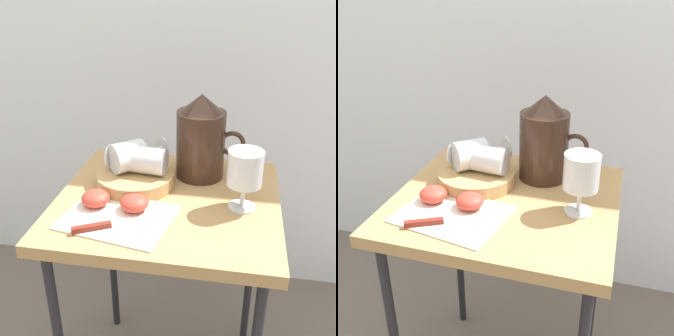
% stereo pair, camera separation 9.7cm
% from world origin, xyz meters
% --- Properties ---
extents(curtain_drape, '(2.40, 0.03, 2.12)m').
position_xyz_m(curtain_drape, '(0.00, 0.59, 1.06)').
color(curtain_drape, white).
rests_on(curtain_drape, ground_plane).
extents(table, '(0.54, 0.50, 0.67)m').
position_xyz_m(table, '(0.00, 0.00, 0.61)').
color(table, '#AD8451').
rests_on(table, ground_plane).
extents(linen_napkin, '(0.27, 0.22, 0.00)m').
position_xyz_m(linen_napkin, '(-0.09, -0.11, 0.68)').
color(linen_napkin, silver).
rests_on(linen_napkin, table).
extents(basket_tray, '(0.20, 0.20, 0.03)m').
position_xyz_m(basket_tray, '(-0.09, 0.05, 0.69)').
color(basket_tray, tan).
rests_on(basket_tray, table).
extents(pitcher, '(0.18, 0.13, 0.23)m').
position_xyz_m(pitcher, '(0.06, 0.13, 0.77)').
color(pitcher, '#382319').
rests_on(pitcher, table).
extents(wine_glass_upright, '(0.08, 0.08, 0.14)m').
position_xyz_m(wine_glass_upright, '(0.18, -0.02, 0.77)').
color(wine_glass_upright, silver).
rests_on(wine_glass_upright, table).
extents(wine_glass_tipped_near, '(0.16, 0.15, 0.08)m').
position_xyz_m(wine_glass_tipped_near, '(-0.11, 0.07, 0.75)').
color(wine_glass_tipped_near, silver).
rests_on(wine_glass_tipped_near, basket_tray).
extents(wine_glass_tipped_far, '(0.16, 0.08, 0.07)m').
position_xyz_m(wine_glass_tipped_far, '(-0.07, 0.06, 0.74)').
color(wine_glass_tipped_far, silver).
rests_on(wine_glass_tipped_far, basket_tray).
extents(apple_half_left, '(0.07, 0.07, 0.04)m').
position_xyz_m(apple_half_left, '(-0.16, -0.07, 0.70)').
color(apple_half_left, '#CC3D2D').
rests_on(apple_half_left, linen_napkin).
extents(apple_half_right, '(0.07, 0.07, 0.04)m').
position_xyz_m(apple_half_right, '(-0.06, -0.08, 0.70)').
color(apple_half_right, '#CC3D2D').
rests_on(apple_half_right, linen_napkin).
extents(knife, '(0.20, 0.12, 0.01)m').
position_xyz_m(knife, '(-0.10, -0.16, 0.68)').
color(knife, silver).
rests_on(knife, linen_napkin).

